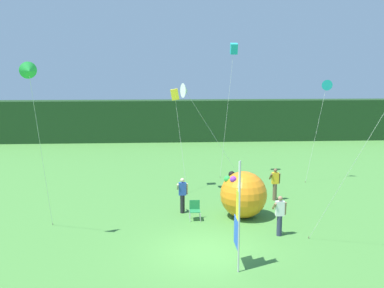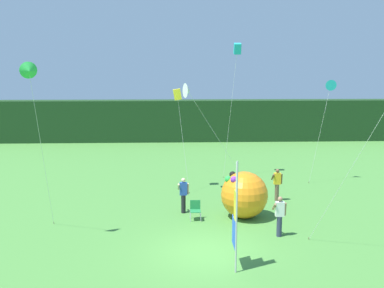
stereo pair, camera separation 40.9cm
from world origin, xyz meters
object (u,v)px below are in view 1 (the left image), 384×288
(person_far_left, at_px, (275,183))
(kite_yellow_box_2, at_px, (175,95))
(folding_chair, at_px, (195,209))
(banner_flag, at_px, (238,217))
(kite_white_delta_5, at_px, (185,91))
(kite_cyan_box_0, at_px, (234,49))
(person_near_banner, at_px, (182,194))
(kite_cyan_delta_1, at_px, (327,85))
(inflatable_balloon, at_px, (243,194))
(kite_green_delta_4, at_px, (29,72))
(person_mid_field, at_px, (280,215))

(person_far_left, height_order, kite_yellow_box_2, kite_yellow_box_2)
(folding_chair, bearing_deg, kite_yellow_box_2, 98.06)
(person_far_left, bearing_deg, banner_flag, -112.66)
(folding_chair, xyz_separation_m, kite_white_delta_5, (-0.20, 4.55, 5.26))
(folding_chair, xyz_separation_m, kite_cyan_box_0, (3.07, 8.58, 7.68))
(person_far_left, bearing_deg, kite_cyan_box_0, 103.86)
(person_near_banner, relative_size, kite_white_delta_5, 0.28)
(banner_flag, relative_size, folding_chair, 4.42)
(kite_yellow_box_2, bearing_deg, kite_cyan_delta_1, 8.44)
(kite_white_delta_5, bearing_deg, kite_yellow_box_2, 123.33)
(inflatable_balloon, relative_size, folding_chair, 2.48)
(person_far_left, relative_size, kite_white_delta_5, 0.28)
(inflatable_balloon, distance_m, kite_green_delta_4, 10.83)
(inflatable_balloon, distance_m, kite_cyan_delta_1, 10.31)
(person_near_banner, relative_size, inflatable_balloon, 0.79)
(person_near_banner, relative_size, kite_yellow_box_2, 0.30)
(person_far_left, distance_m, kite_cyan_box_0, 9.38)
(banner_flag, height_order, person_near_banner, banner_flag)
(kite_yellow_box_2, bearing_deg, kite_cyan_box_0, 39.53)
(folding_chair, bearing_deg, kite_cyan_delta_1, 38.53)
(person_near_banner, height_order, person_far_left, person_near_banner)
(person_far_left, distance_m, kite_cyan_delta_1, 7.59)
(inflatable_balloon, relative_size, kite_yellow_box_2, 0.38)
(folding_chair, height_order, kite_cyan_delta_1, kite_cyan_delta_1)
(banner_flag, xyz_separation_m, kite_white_delta_5, (-1.33, 9.81, 3.89))
(person_far_left, xyz_separation_m, kite_white_delta_5, (-4.70, 1.74, 4.85))
(kite_cyan_delta_1, bearing_deg, person_mid_field, -119.43)
(banner_flag, xyz_separation_m, inflatable_balloon, (1.19, 5.43, -0.77))
(kite_white_delta_5, bearing_deg, person_far_left, -20.36)
(person_far_left, distance_m, kite_yellow_box_2, 7.44)
(person_far_left, height_order, kite_cyan_delta_1, kite_cyan_delta_1)
(banner_flag, xyz_separation_m, person_near_banner, (-1.66, 6.25, -0.95))
(person_near_banner, height_order, kite_white_delta_5, kite_white_delta_5)
(banner_flag, distance_m, kite_yellow_box_2, 11.43)
(banner_flag, distance_m, person_near_banner, 6.53)
(person_near_banner, relative_size, kite_cyan_delta_1, 0.27)
(banner_flag, xyz_separation_m, kite_yellow_box_2, (-1.89, 10.67, 3.63))
(person_near_banner, distance_m, kite_cyan_delta_1, 11.89)
(banner_flag, xyz_separation_m, kite_cyan_box_0, (1.95, 13.84, 6.31))
(folding_chair, relative_size, kite_cyan_delta_1, 0.14)
(banner_flag, relative_size, person_mid_field, 2.28)
(banner_flag, xyz_separation_m, folding_chair, (-1.12, 5.26, -1.37))
(person_near_banner, relative_size, person_mid_field, 1.01)
(inflatable_balloon, bearing_deg, kite_yellow_box_2, 120.40)
(person_near_banner, height_order, kite_green_delta_4, kite_green_delta_4)
(person_mid_field, bearing_deg, kite_cyan_delta_1, 60.57)
(person_mid_field, distance_m, kite_green_delta_4, 11.49)
(person_far_left, height_order, kite_white_delta_5, kite_white_delta_5)
(folding_chair, bearing_deg, kite_cyan_box_0, 70.31)
(kite_cyan_delta_1, bearing_deg, person_near_banner, -147.38)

